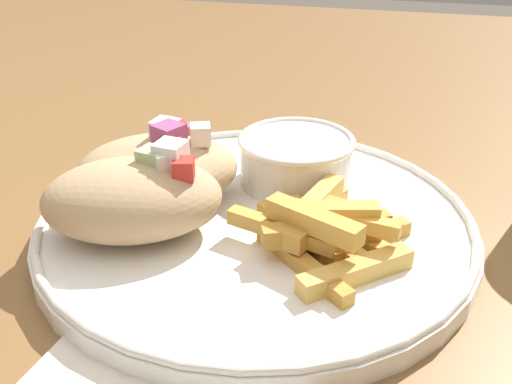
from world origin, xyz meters
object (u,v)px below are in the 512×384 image
pita_sandwich_far (158,169)px  sauce_ramekin (296,157)px  fries_pile (324,231)px  pita_sandwich_near (134,198)px  plate (256,223)px

pita_sandwich_far → sauce_ramekin: size_ratio=1.56×
fries_pile → sauce_ramekin: bearing=111.8°
pita_sandwich_near → fries_pile: (0.12, 0.01, -0.01)m
sauce_ramekin → pita_sandwich_near: bearing=-131.9°
plate → pita_sandwich_far: size_ratio=2.18×
pita_sandwich_far → plate: bearing=-30.1°
plate → pita_sandwich_far: (-0.07, 0.01, 0.03)m
plate → sauce_ramekin: 0.07m
pita_sandwich_far → fries_pile: pita_sandwich_far is taller
pita_sandwich_near → pita_sandwich_far: size_ratio=0.99×
pita_sandwich_far → sauce_ramekin: 0.10m
pita_sandwich_near → pita_sandwich_far: bearing=71.8°
sauce_ramekin → plate: bearing=-104.6°
plate → pita_sandwich_near: 0.09m
pita_sandwich_far → fries_pile: (0.12, -0.03, -0.01)m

